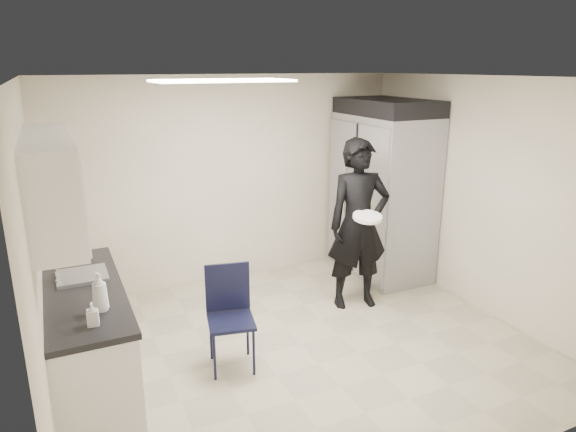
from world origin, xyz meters
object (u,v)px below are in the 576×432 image
lower_counter (88,340)px  man_tuxedo (359,225)px  folding_chair (231,322)px  commercial_fridge (383,196)px

lower_counter → man_tuxedo: bearing=6.9°
lower_counter → folding_chair: bearing=-13.0°
man_tuxedo → lower_counter: bearing=-161.1°
folding_chair → man_tuxedo: bearing=31.8°
folding_chair → man_tuxedo: man_tuxedo is taller
lower_counter → commercial_fridge: 3.98m
lower_counter → man_tuxedo: size_ratio=0.97×
folding_chair → man_tuxedo: (1.75, 0.64, 0.51)m
lower_counter → commercial_fridge: (3.78, 1.07, 0.62)m
commercial_fridge → man_tuxedo: 1.10m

